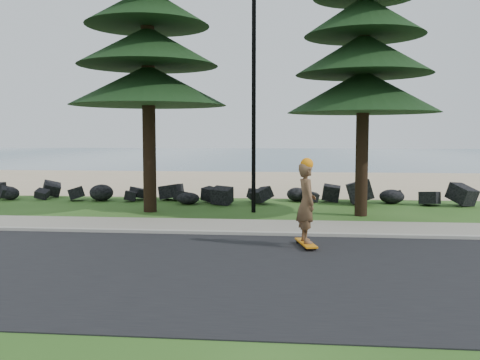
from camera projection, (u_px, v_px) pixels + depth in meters
The scene contains 9 objects.
ground at pixel (245, 229), 14.79m from camera, with size 160.00×160.00×0.00m, color #284F18.
road at pixel (224, 270), 10.33m from camera, with size 160.00×7.00×0.02m, color black.
kerb at pixel (242, 233), 13.90m from camera, with size 160.00×0.20×0.10m, color #A8A297.
sidewalk at pixel (246, 226), 14.99m from camera, with size 160.00×2.00×0.08m, color gray.
beach_sand at pixel (269, 182), 29.17m from camera, with size 160.00×15.00×0.01m, color tan.
ocean at pixel (283, 155), 65.35m from camera, with size 160.00×58.00×0.01m, color #40637A.
seawall_boulders at pixel (258, 203), 20.34m from camera, with size 60.00×2.40×1.10m, color black, non-canonical shape.
lamp_post at pixel (254, 88), 17.60m from camera, with size 0.25×0.14×8.14m.
skateboarder at pixel (306, 203), 12.33m from camera, with size 0.59×1.14×2.07m.
Camera 1 is at (1.32, -14.56, 2.65)m, focal length 40.00 mm.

